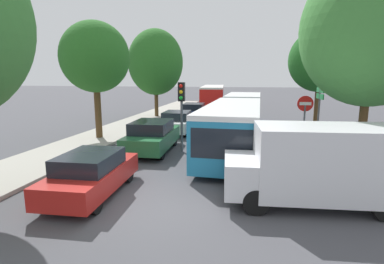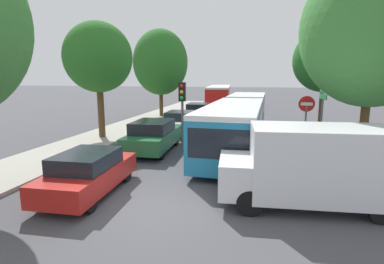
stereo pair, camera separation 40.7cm
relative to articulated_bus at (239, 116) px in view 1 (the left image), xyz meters
name	(u,v)px [view 1 (the left image)]	position (x,y,z in m)	size (l,w,h in m)	color
ground_plane	(150,206)	(-2.11, -9.92, -1.37)	(200.00, 200.00, 0.00)	#47474C
kerb_strip_left	(139,121)	(-8.21, 5.32, -1.30)	(3.20, 40.47, 0.14)	#9E998E
articulated_bus	(239,116)	(0.00, 0.00, 0.00)	(2.94, 16.09, 2.38)	teal
city_bus_rear	(213,94)	(-3.98, 20.56, 0.07)	(3.48, 11.74, 2.49)	red
queued_car_red	(92,174)	(-4.16, -9.47, -0.68)	(1.82, 3.98, 1.36)	#B21E19
queued_car_green	(152,136)	(-4.05, -3.80, -0.60)	(2.05, 4.49, 1.54)	#236638
queued_car_white	(177,122)	(-4.03, 1.29, -0.65)	(1.90, 4.17, 1.43)	white
queued_car_navy	(194,112)	(-4.00, 7.09, -0.64)	(1.94, 4.25, 1.45)	navy
white_van	(321,163)	(2.65, -8.91, -0.13)	(5.14, 2.35, 2.31)	silver
traffic_light	(182,101)	(-2.61, -3.60, 1.13)	(0.33, 0.36, 3.40)	#56595E
no_entry_sign	(304,117)	(3.07, -3.46, 0.50)	(0.70, 0.08, 2.82)	#56595E
direction_sign_post	(320,97)	(4.31, -0.50, 1.20)	(0.10, 1.40, 3.60)	#56595E
tree_left_mid	(95,57)	(-8.04, -1.65, 3.36)	(3.86, 3.86, 6.74)	#51381E
tree_left_far	(157,64)	(-7.57, 8.37, 3.39)	(4.83, 4.83, 7.78)	#51381E
tree_right_near	(372,30)	(4.86, -5.37, 3.94)	(5.04, 5.04, 8.08)	#51381E
tree_right_mid	(320,61)	(5.04, 3.67, 3.33)	(4.00, 4.00, 6.76)	#51381E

